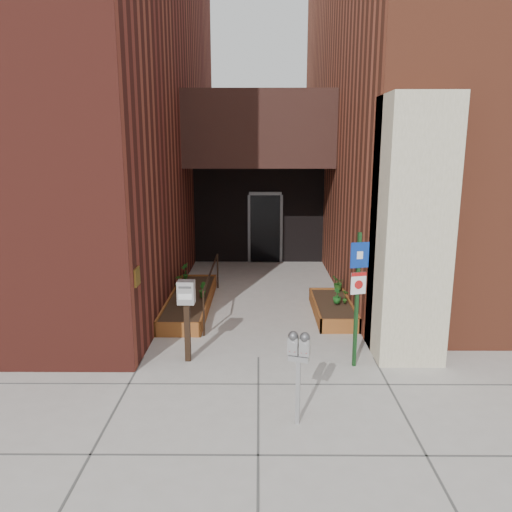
{
  "coord_description": "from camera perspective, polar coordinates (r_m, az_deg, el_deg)",
  "views": [
    {
      "loc": [
        0.01,
        -8.06,
        3.61
      ],
      "look_at": [
        -0.05,
        1.8,
        1.4
      ],
      "focal_mm": 35.0,
      "sensor_mm": 36.0,
      "label": 1
    }
  ],
  "objects": [
    {
      "name": "planter_right",
      "position": [
        10.95,
        8.74,
        -6.04
      ],
      "size": [
        0.8,
        2.2,
        0.3
      ],
      "color": "brown",
      "rests_on": "ground"
    },
    {
      "name": "shrub_left_a",
      "position": [
        10.75,
        -8.19,
        -4.49
      ],
      "size": [
        0.43,
        0.43,
        0.34
      ],
      "primitive_type": "imported",
      "rotation": [
        0.0,
        0.0,
        0.64
      ],
      "color": "#265518",
      "rests_on": "planter_left"
    },
    {
      "name": "parking_meter",
      "position": [
        6.53,
        4.9,
        -11.0
      ],
      "size": [
        0.3,
        0.18,
        1.29
      ],
      "color": "#A1A1A4",
      "rests_on": "ground"
    },
    {
      "name": "shrub_right_c",
      "position": [
        11.74,
        9.38,
        -3.08
      ],
      "size": [
        0.35,
        0.35,
        0.33
      ],
      "primitive_type": "imported",
      "rotation": [
        0.0,
        0.0,
        4.53
      ],
      "color": "#235618",
      "rests_on": "planter_right"
    },
    {
      "name": "architecture",
      "position": [
        15.02,
        -0.4,
        17.85
      ],
      "size": [
        20.0,
        14.6,
        10.0
      ],
      "color": "maroon",
      "rests_on": "ground"
    },
    {
      "name": "shrub_left_b",
      "position": [
        11.13,
        -6.17,
        -3.85
      ],
      "size": [
        0.22,
        0.22,
        0.34
      ],
      "primitive_type": "imported",
      "rotation": [
        0.0,
        0.0,
        1.79
      ],
      "color": "#1E5E1A",
      "rests_on": "planter_left"
    },
    {
      "name": "sign_post",
      "position": [
        8.19,
        11.56,
        -3.37
      ],
      "size": [
        0.3,
        0.11,
        2.26
      ],
      "color": "#163D19",
      "rests_on": "ground"
    },
    {
      "name": "shrub_right_b",
      "position": [
        10.82,
        10.17,
        -4.57
      ],
      "size": [
        0.22,
        0.22,
        0.3
      ],
      "primitive_type": "imported",
      "rotation": [
        0.0,
        0.0,
        2.5
      ],
      "color": "#27621C",
      "rests_on": "planter_right"
    },
    {
      "name": "payment_dropbox",
      "position": [
        8.42,
        -7.95,
        -5.41
      ],
      "size": [
        0.29,
        0.22,
        1.41
      ],
      "color": "black",
      "rests_on": "ground"
    },
    {
      "name": "planter_left",
      "position": [
        11.41,
        -7.54,
        -5.23
      ],
      "size": [
        0.9,
        3.6,
        0.3
      ],
      "color": "brown",
      "rests_on": "ground"
    },
    {
      "name": "shrub_left_d",
      "position": [
        12.65,
        -8.11,
        -1.72
      ],
      "size": [
        0.3,
        0.3,
        0.41
      ],
      "primitive_type": "imported",
      "rotation": [
        0.0,
        0.0,
        5.3
      ],
      "color": "#1C5618",
      "rests_on": "planter_left"
    },
    {
      "name": "ground",
      "position": [
        8.83,
        0.27,
        -11.5
      ],
      "size": [
        80.0,
        80.0,
        0.0
      ],
      "primitive_type": "plane",
      "color": "#9E9991",
      "rests_on": "ground"
    },
    {
      "name": "shrub_left_c",
      "position": [
        11.76,
        -8.76,
        -2.99
      ],
      "size": [
        0.26,
        0.26,
        0.35
      ],
      "primitive_type": "imported",
      "rotation": [
        0.0,
        0.0,
        3.62
      ],
      "color": "#295919",
      "rests_on": "planter_left"
    },
    {
      "name": "shrub_right_a",
      "position": [
        10.79,
        9.25,
        -4.52
      ],
      "size": [
        0.25,
        0.25,
        0.32
      ],
      "primitive_type": "imported",
      "rotation": [
        0.0,
        0.0,
        0.97
      ],
      "color": "#19581B",
      "rests_on": "planter_right"
    },
    {
      "name": "handrail",
      "position": [
        11.14,
        -5.12,
        -2.33
      ],
      "size": [
        0.04,
        3.34,
        0.9
      ],
      "color": "black",
      "rests_on": "ground"
    }
  ]
}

